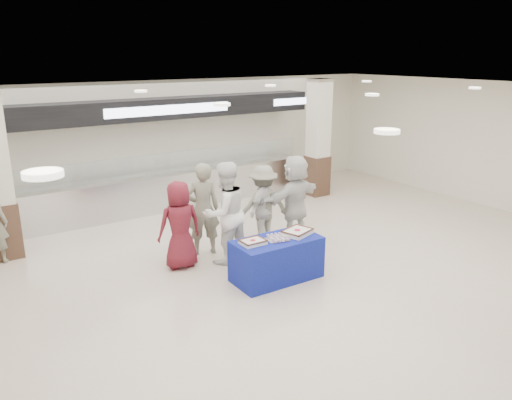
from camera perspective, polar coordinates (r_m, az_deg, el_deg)
ground at (r=8.83m, az=5.02°, el=-9.52°), size 14.00×14.00×0.00m
serving_line at (r=12.87m, az=-10.17°, el=4.09°), size 8.70×0.85×2.80m
column_right at (r=13.93m, az=7.11°, el=6.72°), size 0.55×0.55×3.20m
display_table at (r=8.84m, az=2.38°, el=-6.77°), size 1.57×0.82×0.75m
sheet_cake_left at (r=8.47m, az=-0.36°, el=-4.77°), size 0.41×0.32×0.09m
sheet_cake_right at (r=8.93m, az=4.76°, el=-3.63°), size 0.59×0.52×0.10m
cupcake_tray at (r=8.67m, az=2.48°, el=-4.36°), size 0.42×0.35×0.06m
civilian_maroon at (r=9.27m, az=-8.72°, el=-2.84°), size 0.86×0.61×1.66m
soldier_a at (r=9.81m, az=-6.11°, el=-1.04°), size 0.77×0.62×1.85m
chef_tall at (r=9.38m, az=-3.56°, el=-1.49°), size 1.01×0.83×1.95m
chef_short at (r=10.27m, az=0.83°, el=-1.04°), size 0.98×0.71×1.54m
soldier_b at (r=10.28m, az=0.81°, el=-0.60°), size 1.21×0.87×1.68m
civilian_white at (r=10.49m, az=4.46°, el=0.18°), size 1.79×0.88×1.85m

